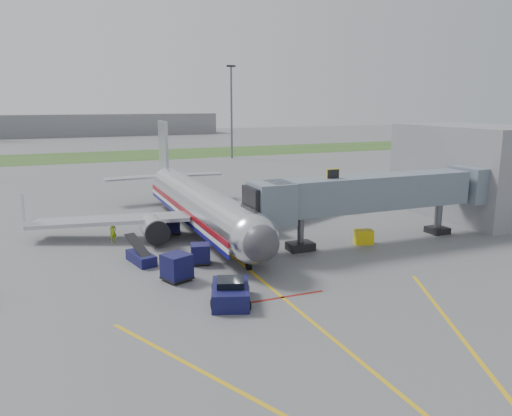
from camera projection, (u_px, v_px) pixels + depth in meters
name	position (u px, v px, depth m)	size (l,w,h in m)	color
ground	(259.00, 278.00, 36.22)	(400.00, 400.00, 0.00)	#565659
grass_strip	(111.00, 156.00, 117.51)	(300.00, 25.00, 0.01)	#2D4C1E
apron_markings	(307.00, 318.00, 29.54)	(21.52, 50.00, 0.01)	gold
airliner	(199.00, 204.00, 49.44)	(32.10, 35.67, 10.25)	silver
jet_bridge	(369.00, 194.00, 44.63)	(25.30, 4.00, 6.90)	slate
terminal	(472.00, 171.00, 55.46)	(10.00, 16.00, 10.00)	slate
light_mast_right	(231.00, 110.00, 111.09)	(2.00, 0.44, 20.40)	#595B60
distant_terminal	(56.00, 125.00, 185.18)	(120.00, 14.00, 8.00)	slate
pushback_tug	(230.00, 293.00, 31.64)	(3.44, 4.34, 1.58)	#0C0E37
baggage_cart_a	(200.00, 254.00, 39.20)	(1.78, 1.78, 1.61)	#0C0E37
baggage_cart_b	(177.00, 267.00, 35.53)	(2.36, 2.36, 1.94)	#0C0E37
baggage_cart_c	(171.00, 225.00, 48.15)	(1.97, 1.97, 1.79)	#0C0E37
belt_loader	(141.00, 257.00, 39.50)	(2.00, 4.13, 1.95)	#0C0E37
ground_power_cart	(364.00, 237.00, 44.80)	(1.85, 1.49, 1.29)	gold
ramp_worker	(113.00, 232.00, 45.31)	(0.67, 0.44, 1.84)	#ADD318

